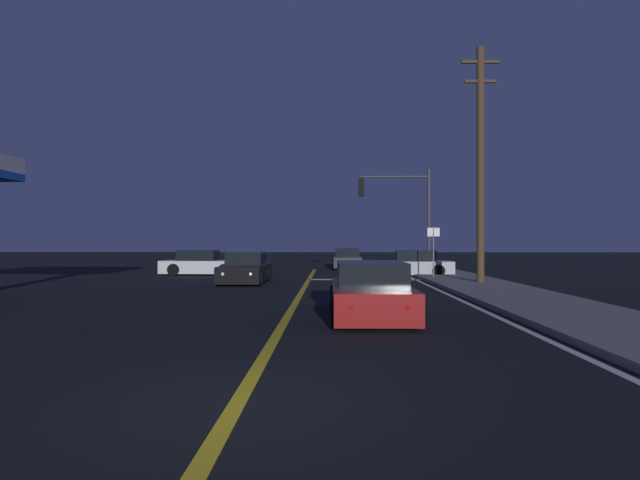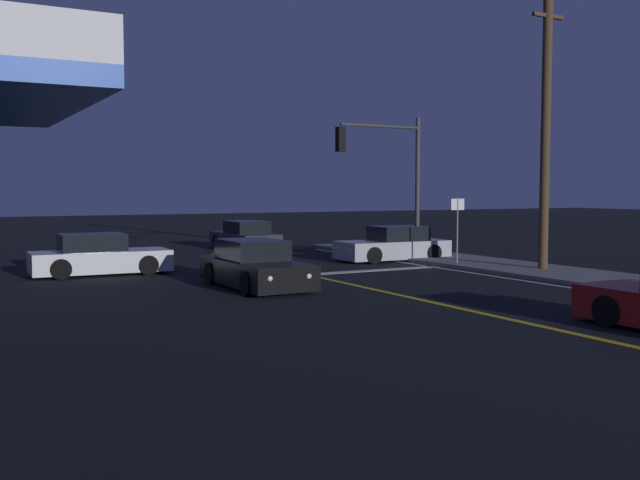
% 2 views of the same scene
% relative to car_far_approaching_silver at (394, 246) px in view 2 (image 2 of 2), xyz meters
% --- Properties ---
extents(lane_line_center, '(0.20, 35.19, 0.01)m').
position_rel_car_far_approaching_silver_xyz_m(lane_line_center, '(-5.23, -11.51, -0.58)').
color(lane_line_center, gold).
rests_on(lane_line_center, ground).
extents(stop_bar, '(5.29, 0.50, 0.01)m').
position_rel_car_far_approaching_silver_xyz_m(stop_bar, '(-2.59, -2.66, -0.58)').
color(stop_bar, silver).
rests_on(stop_bar, ground).
extents(car_far_approaching_silver, '(4.42, 2.06, 1.34)m').
position_rel_car_far_approaching_silver_xyz_m(car_far_approaching_silver, '(0.00, 0.00, 0.00)').
color(car_far_approaching_silver, '#B2B5BA').
rests_on(car_far_approaching_silver, ground).
extents(car_side_waiting_white, '(4.41, 1.90, 1.34)m').
position_rel_car_far_approaching_silver_xyz_m(car_side_waiting_white, '(-11.13, 0.58, -0.00)').
color(car_side_waiting_white, silver).
rests_on(car_side_waiting_white, ground).
extents(car_distant_tail_black, '(1.89, 4.36, 1.34)m').
position_rel_car_far_approaching_silver_xyz_m(car_distant_tail_black, '(-7.92, -4.70, -0.00)').
color(car_distant_tail_black, black).
rests_on(car_distant_tail_black, ground).
extents(car_parked_curb_charcoal, '(1.89, 4.53, 1.34)m').
position_rel_car_far_approaching_silver_xyz_m(car_parked_curb_charcoal, '(-3.13, 7.48, 0.00)').
color(car_parked_curb_charcoal, '#2D2D33').
rests_on(car_parked_curb_charcoal, ground).
extents(traffic_signal_near_right, '(3.71, 0.28, 5.54)m').
position_rel_car_far_approaching_silver_xyz_m(traffic_signal_near_right, '(-0.48, -0.36, 3.11)').
color(traffic_signal_near_right, '#38383D').
rests_on(traffic_signal_near_right, ground).
extents(utility_pole_right, '(1.55, 0.31, 9.79)m').
position_rel_car_far_approaching_silver_xyz_m(utility_pole_right, '(1.96, -5.88, 4.48)').
color(utility_pole_right, '#4C3823').
rests_on(utility_pole_right, ground).
extents(street_sign_corner, '(0.56, 0.06, 2.49)m').
position_rel_car_far_approaching_silver_xyz_m(street_sign_corner, '(0.56, -3.16, 1.09)').
color(street_sign_corner, slate).
rests_on(street_sign_corner, ground).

